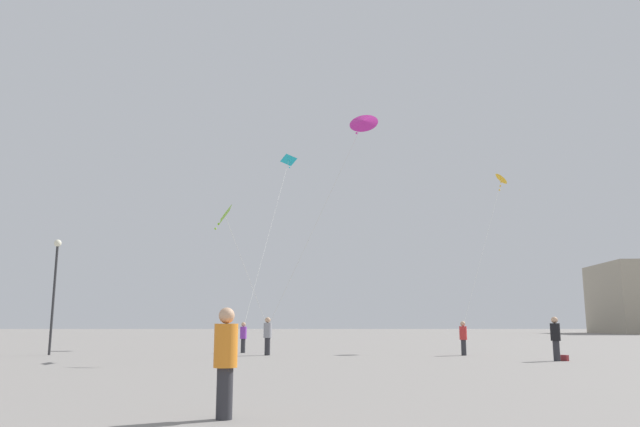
# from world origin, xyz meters

# --- Properties ---
(person_in_black) EXTENTS (0.39, 0.39, 1.78)m
(person_in_black) POSITION_xyz_m (9.67, 21.09, 0.97)
(person_in_black) COLOR #2D2D33
(person_in_black) RESTS_ON ground_plane
(person_in_grey) EXTENTS (0.39, 0.39, 1.80)m
(person_in_grey) POSITION_xyz_m (-2.49, 25.51, 0.99)
(person_in_grey) COLOR #2D2D33
(person_in_grey) RESTS_ON ground_plane
(person_in_purple) EXTENTS (0.34, 0.34, 1.57)m
(person_in_purple) POSITION_xyz_m (-3.96, 27.90, 0.86)
(person_in_purple) COLOR #2D2D33
(person_in_purple) RESTS_ON ground_plane
(person_in_orange) EXTENTS (0.39, 0.39, 1.79)m
(person_in_orange) POSITION_xyz_m (-1.52, 6.11, 0.98)
(person_in_orange) COLOR #2D2D33
(person_in_orange) RESTS_ON ground_plane
(person_in_red) EXTENTS (0.35, 0.35, 1.61)m
(person_in_red) POSITION_xyz_m (6.90, 25.37, 0.88)
(person_in_red) COLOR #2D2D33
(person_in_red) RESTS_ON ground_plane
(kite_cyan_delta) EXTENTS (2.42, 8.81, 11.60)m
(kite_cyan_delta) POSITION_xyz_m (-2.17, 35.90, 12.16)
(kite_cyan_delta) COLOR #1EB2C6
(kite_magenta_diamond) EXTENTS (5.35, 3.10, 10.13)m
(kite_magenta_diamond) POSITION_xyz_m (2.06, 23.04, 10.79)
(kite_magenta_diamond) COLOR #D12899
(kite_amber_diamond) EXTENTS (4.34, 5.94, 9.05)m
(kite_amber_diamond) POSITION_xyz_m (10.79, 30.74, 9.84)
(kite_amber_diamond) COLOR yellow
(kite_lime_delta) EXTENTS (2.30, 3.29, 5.48)m
(kite_lime_delta) POSITION_xyz_m (-4.32, 22.96, 6.32)
(kite_lime_delta) COLOR #8CD12D
(lamppost_east) EXTENTS (0.36, 0.36, 5.62)m
(lamppost_east) POSITION_xyz_m (-13.05, 25.75, 3.71)
(lamppost_east) COLOR #2D2D30
(lamppost_east) RESTS_ON ground_plane
(handbag_beside_flyer) EXTENTS (0.27, 0.35, 0.24)m
(handbag_beside_flyer) POSITION_xyz_m (10.02, 21.19, 0.12)
(handbag_beside_flyer) COLOR maroon
(handbag_beside_flyer) RESTS_ON ground_plane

